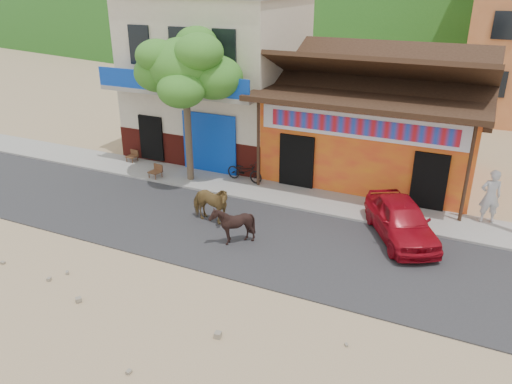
% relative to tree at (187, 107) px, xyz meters
% --- Properties ---
extents(ground, '(120.00, 120.00, 0.00)m').
position_rel_tree_xyz_m(ground, '(4.60, -5.80, -3.12)').
color(ground, '#9E825B').
rests_on(ground, ground).
extents(road, '(60.00, 5.00, 0.04)m').
position_rel_tree_xyz_m(road, '(4.60, -3.30, -3.10)').
color(road, '#28282B').
rests_on(road, ground).
extents(sidewalk, '(60.00, 2.00, 0.12)m').
position_rel_tree_xyz_m(sidewalk, '(4.60, 0.20, -3.06)').
color(sidewalk, gray).
rests_on(sidewalk, ground).
extents(dance_club, '(8.00, 6.00, 3.60)m').
position_rel_tree_xyz_m(dance_club, '(6.60, 4.20, -1.32)').
color(dance_club, orange).
rests_on(dance_club, ground).
extents(cafe_building, '(7.00, 6.00, 7.00)m').
position_rel_tree_xyz_m(cafe_building, '(-0.90, 4.20, 0.38)').
color(cafe_building, beige).
rests_on(cafe_building, ground).
extents(tree, '(3.00, 3.00, 6.00)m').
position_rel_tree_xyz_m(tree, '(0.00, 0.00, 0.00)').
color(tree, '#2D721E').
rests_on(tree, sidewalk).
extents(cow_tan, '(1.69, 0.89, 1.38)m').
position_rel_tree_xyz_m(cow_tan, '(2.64, -2.96, -2.39)').
color(cow_tan, brown).
rests_on(cow_tan, road).
extents(cow_dark, '(1.17, 1.04, 1.28)m').
position_rel_tree_xyz_m(cow_dark, '(4.01, -3.95, -2.44)').
color(cow_dark, black).
rests_on(cow_dark, road).
extents(red_car, '(3.20, 4.05, 1.29)m').
position_rel_tree_xyz_m(red_car, '(8.72, -1.37, -2.43)').
color(red_car, '#A00B19').
rests_on(red_car, road).
extents(scooter, '(1.68, 0.74, 0.86)m').
position_rel_tree_xyz_m(scooter, '(2.13, 0.73, -2.57)').
color(scooter, black).
rests_on(scooter, sidewalk).
extents(pedestrian, '(0.79, 0.64, 1.88)m').
position_rel_tree_xyz_m(pedestrian, '(11.21, 0.90, -2.06)').
color(pedestrian, silver).
rests_on(pedestrian, sidewalk).
extents(cafe_chair_left, '(0.47, 0.47, 0.93)m').
position_rel_tree_xyz_m(cafe_chair_left, '(-3.52, 0.69, -2.53)').
color(cafe_chair_left, '#532E1B').
rests_on(cafe_chair_left, sidewalk).
extents(cafe_chair_right, '(0.53, 0.53, 0.99)m').
position_rel_tree_xyz_m(cafe_chair_right, '(-1.40, -0.50, -2.50)').
color(cafe_chair_right, '#522A1B').
rests_on(cafe_chair_right, sidewalk).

